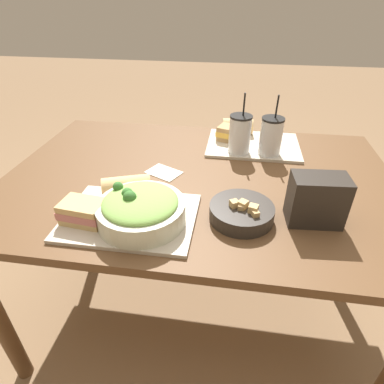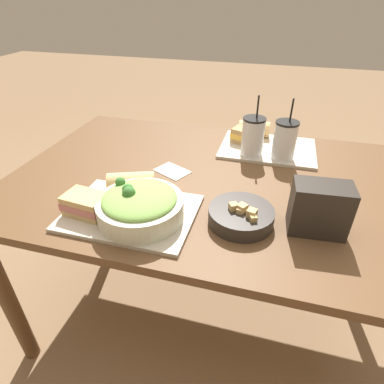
# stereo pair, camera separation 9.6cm
# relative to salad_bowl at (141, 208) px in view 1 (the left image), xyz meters

# --- Properties ---
(ground_plane) EXTENTS (12.00, 12.00, 0.00)m
(ground_plane) POSITION_rel_salad_bowl_xyz_m (0.13, 0.31, -0.82)
(ground_plane) COLOR #846647
(dining_table) EXTENTS (1.45, 0.97, 0.76)m
(dining_table) POSITION_rel_salad_bowl_xyz_m (0.13, 0.31, -0.15)
(dining_table) COLOR brown
(dining_table) RESTS_ON ground_plane
(tray_near) EXTENTS (0.40, 0.29, 0.01)m
(tray_near) POSITION_rel_salad_bowl_xyz_m (-0.04, 0.02, -0.05)
(tray_near) COLOR #BCB29E
(tray_near) RESTS_ON dining_table
(tray_far) EXTENTS (0.40, 0.29, 0.01)m
(tray_far) POSITION_rel_salad_bowl_xyz_m (0.33, 0.61, -0.05)
(tray_far) COLOR #BCB29E
(tray_far) RESTS_ON dining_table
(salad_bowl) EXTENTS (0.26, 0.26, 0.11)m
(salad_bowl) POSITION_rel_salad_bowl_xyz_m (0.00, 0.00, 0.00)
(salad_bowl) COLOR beige
(salad_bowl) RESTS_ON tray_near
(soup_bowl) EXTENTS (0.20, 0.20, 0.07)m
(soup_bowl) POSITION_rel_salad_bowl_xyz_m (0.29, 0.07, -0.03)
(soup_bowl) COLOR #2D2823
(soup_bowl) RESTS_ON dining_table
(sandwich_near) EXTENTS (0.14, 0.10, 0.06)m
(sandwich_near) POSITION_rel_salad_bowl_xyz_m (-0.17, -0.02, -0.01)
(sandwich_near) COLOR tan
(sandwich_near) RESTS_ON tray_near
(baguette_near) EXTENTS (0.17, 0.12, 0.07)m
(baguette_near) POSITION_rel_salad_bowl_xyz_m (-0.08, 0.13, -0.01)
(baguette_near) COLOR tan
(baguette_near) RESTS_ON tray_near
(sandwich_far) EXTENTS (0.14, 0.12, 0.06)m
(sandwich_far) POSITION_rel_salad_bowl_xyz_m (0.24, 0.63, -0.01)
(sandwich_far) COLOR tan
(sandwich_far) RESTS_ON tray_far
(baguette_far) EXTENTS (0.14, 0.08, 0.07)m
(baguette_far) POSITION_rel_salad_bowl_xyz_m (0.26, 0.71, -0.01)
(baguette_far) COLOR tan
(baguette_far) RESTS_ON tray_far
(drink_cup_dark) EXTENTS (0.09, 0.09, 0.25)m
(drink_cup_dark) POSITION_rel_salad_bowl_xyz_m (0.27, 0.52, 0.03)
(drink_cup_dark) COLOR silver
(drink_cup_dark) RESTS_ON tray_far
(drink_cup_red) EXTENTS (0.09, 0.09, 0.25)m
(drink_cup_red) POSITION_rel_salad_bowl_xyz_m (0.39, 0.52, 0.03)
(drink_cup_red) COLOR silver
(drink_cup_red) RESTS_ON tray_far
(chip_bag) EXTENTS (0.17, 0.11, 0.15)m
(chip_bag) POSITION_rel_salad_bowl_xyz_m (0.50, 0.09, 0.02)
(chip_bag) COLOR #28231E
(chip_bag) RESTS_ON dining_table
(napkin_folded) EXTENTS (0.15, 0.13, 0.00)m
(napkin_folded) POSITION_rel_salad_bowl_xyz_m (-0.01, 0.31, -0.06)
(napkin_folded) COLOR silver
(napkin_folded) RESTS_ON dining_table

